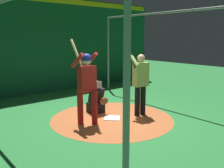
% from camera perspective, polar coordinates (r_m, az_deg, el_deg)
% --- Properties ---
extents(ground_plane, '(27.43, 27.43, 0.00)m').
position_cam_1_polar(ground_plane, '(6.80, -0.00, -7.89)').
color(ground_plane, '#287A38').
extents(dirt_circle, '(3.29, 3.29, 0.01)m').
position_cam_1_polar(dirt_circle, '(6.80, -0.00, -7.87)').
color(dirt_circle, '#B76033').
rests_on(dirt_circle, ground).
extents(home_plate, '(0.59, 0.59, 0.01)m').
position_cam_1_polar(home_plate, '(6.80, -0.00, -7.79)').
color(home_plate, white).
rests_on(home_plate, dirt_circle).
extents(batter, '(0.68, 0.49, 2.12)m').
position_cam_1_polar(batter, '(6.15, -5.87, 0.54)').
color(batter, maroon).
rests_on(batter, ground).
extents(catcher, '(0.58, 0.40, 0.95)m').
position_cam_1_polar(catcher, '(7.22, -3.56, -3.72)').
color(catcher, black).
rests_on(catcher, ground).
extents(visitor, '(0.58, 0.51, 2.08)m').
position_cam_1_polar(visitor, '(6.91, 6.51, 0.87)').
color(visitor, black).
rests_on(visitor, ground).
extents(back_wall, '(0.22, 11.43, 3.73)m').
position_cam_1_polar(back_wall, '(10.12, -15.94, 8.67)').
color(back_wall, '#145133').
rests_on(back_wall, ground).
extents(cage_frame, '(6.20, 4.78, 2.97)m').
position_cam_1_polar(cage_frame, '(6.44, -0.00, 10.26)').
color(cage_frame, gray).
rests_on(cage_frame, ground).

